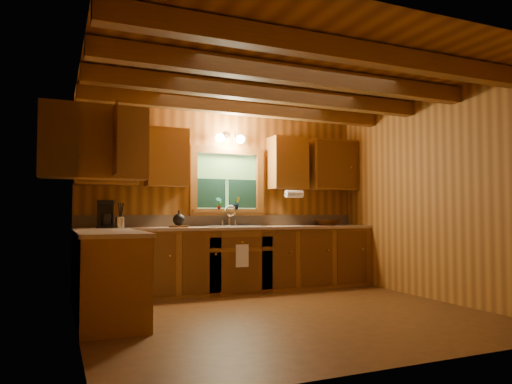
{
  "coord_description": "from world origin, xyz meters",
  "views": [
    {
      "loc": [
        -2.31,
        -4.59,
        1.08
      ],
      "look_at": [
        0.0,
        0.8,
        1.35
      ],
      "focal_mm": 33.09,
      "sensor_mm": 36.0,
      "label": 1
    }
  ],
  "objects": [
    {
      "name": "room",
      "position": [
        0.0,
        0.0,
        1.3
      ],
      "size": [
        4.2,
        4.2,
        4.2
      ],
      "color": "#543114",
      "rests_on": "ground"
    },
    {
      "name": "ceiling_beams",
      "position": [
        0.0,
        0.0,
        2.49
      ],
      "size": [
        4.2,
        2.54,
        0.18
      ],
      "color": "brown",
      "rests_on": "room"
    },
    {
      "name": "base_cabinets",
      "position": [
        -0.49,
        1.28,
        0.43
      ],
      "size": [
        4.2,
        2.22,
        0.86
      ],
      "color": "brown",
      "rests_on": "ground"
    },
    {
      "name": "countertop",
      "position": [
        -0.48,
        1.29,
        0.88
      ],
      "size": [
        4.2,
        2.24,
        0.04
      ],
      "color": "#9E846D",
      "rests_on": "base_cabinets"
    },
    {
      "name": "backsplash",
      "position": [
        0.0,
        1.89,
        0.98
      ],
      "size": [
        4.2,
        0.02,
        0.16
      ],
      "primitive_type": "cube",
      "color": "gray",
      "rests_on": "room"
    },
    {
      "name": "dishwasher_panel",
      "position": [
        -1.47,
        0.68,
        0.43
      ],
      "size": [
        0.02,
        0.6,
        0.8
      ],
      "primitive_type": "cube",
      "color": "white",
      "rests_on": "base_cabinets"
    },
    {
      "name": "upper_cabinets",
      "position": [
        -0.56,
        1.42,
        1.84
      ],
      "size": [
        4.19,
        1.77,
        0.78
      ],
      "color": "brown",
      "rests_on": "room"
    },
    {
      "name": "window",
      "position": [
        0.0,
        1.87,
        1.53
      ],
      "size": [
        1.12,
        0.08,
        1.0
      ],
      "color": "brown",
      "rests_on": "room"
    },
    {
      "name": "window_sill",
      "position": [
        0.0,
        1.82,
        1.12
      ],
      "size": [
        1.06,
        0.14,
        0.04
      ],
      "primitive_type": "cube",
      "color": "brown",
      "rests_on": "room"
    },
    {
      "name": "wall_sconce",
      "position": [
        0.0,
        1.75,
        2.16
      ],
      "size": [
        0.45,
        0.21,
        0.17
      ],
      "color": "black",
      "rests_on": "room"
    },
    {
      "name": "paper_towel_roll",
      "position": [
        0.92,
        1.53,
        1.37
      ],
      "size": [
        0.27,
        0.11,
        0.11
      ],
      "primitive_type": "cylinder",
      "rotation": [
        0.0,
        1.57,
        0.0
      ],
      "color": "white",
      "rests_on": "upper_cabinets"
    },
    {
      "name": "dish_towel",
      "position": [
        0.0,
        1.26,
        0.52
      ],
      "size": [
        0.18,
        0.01,
        0.3
      ],
      "primitive_type": "cube",
      "color": "white",
      "rests_on": "base_cabinets"
    },
    {
      "name": "sink",
      "position": [
        0.0,
        1.6,
        0.86
      ],
      "size": [
        0.82,
        0.48,
        0.43
      ],
      "color": "silver",
      "rests_on": "countertop"
    },
    {
      "name": "coffee_maker",
      "position": [
        -1.71,
        1.61,
        1.07
      ],
      "size": [
        0.19,
        0.25,
        0.35
      ],
      "rotation": [
        0.0,
        0.0,
        -0.24
      ],
      "color": "black",
      "rests_on": "countertop"
    },
    {
      "name": "utensil_crock",
      "position": [
        -1.55,
        1.52,
        0.98
      ],
      "size": [
        0.11,
        0.11,
        0.32
      ],
      "rotation": [
        0.0,
        0.0,
        -0.17
      ],
      "color": "silver",
      "rests_on": "countertop"
    },
    {
      "name": "cutting_board",
      "position": [
        -0.8,
        1.52,
        0.91
      ],
      "size": [
        0.29,
        0.24,
        0.02
      ],
      "primitive_type": "cube",
      "rotation": [
        0.0,
        0.0,
        -0.28
      ],
      "color": "#593313",
      "rests_on": "countertop"
    },
    {
      "name": "teakettle",
      "position": [
        -0.8,
        1.52,
        1.0
      ],
      "size": [
        0.16,
        0.16,
        0.2
      ],
      "rotation": [
        0.0,
        0.0,
        0.06
      ],
      "color": "black",
      "rests_on": "cutting_board"
    },
    {
      "name": "wicker_basket",
      "position": [
        1.58,
        1.67,
        0.94
      ],
      "size": [
        0.47,
        0.47,
        0.09
      ],
      "primitive_type": "imported",
      "rotation": [
        0.0,
        0.0,
        0.39
      ],
      "color": "#48230C",
      "rests_on": "countertop"
    },
    {
      "name": "potted_plant_left",
      "position": [
        -0.15,
        1.8,
        1.23
      ],
      "size": [
        0.1,
        0.08,
        0.18
      ],
      "primitive_type": "imported",
      "rotation": [
        0.0,
        0.0,
        0.21
      ],
      "color": "#593313",
      "rests_on": "window_sill"
    },
    {
      "name": "potted_plant_right",
      "position": [
        0.12,
        1.78,
        1.23
      ],
      "size": [
        0.11,
        0.1,
        0.18
      ],
      "primitive_type": "imported",
      "rotation": [
        0.0,
        0.0,
        0.21
      ],
      "color": "#593313",
      "rests_on": "window_sill"
    }
  ]
}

